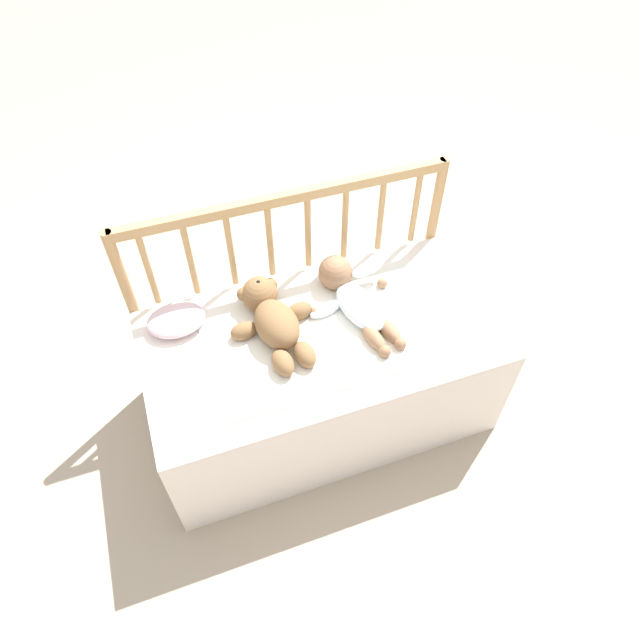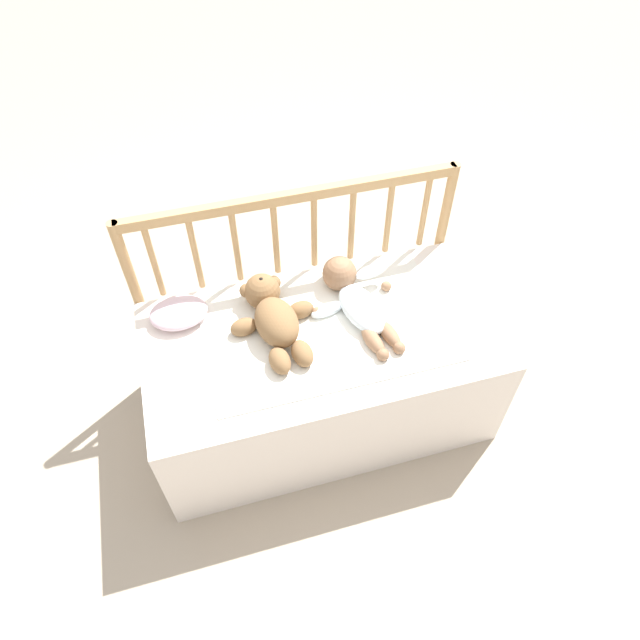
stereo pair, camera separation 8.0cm
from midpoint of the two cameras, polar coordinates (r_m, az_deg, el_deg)
The scene contains 7 objects.
ground_plane at distance 2.23m, azimuth -0.92°, elevation -8.68°, with size 12.00×12.00×0.00m, color tan.
crib_mattress at distance 2.05m, azimuth -1.00°, elevation -5.41°, with size 1.17×0.62×0.44m.
crib_rail at distance 2.02m, azimuth -4.20°, elevation 7.32°, with size 1.17×0.04×0.78m.
blanket at distance 1.89m, azimuth -0.69°, elevation -0.62°, with size 0.80×0.52×0.01m.
teddy_bear at distance 1.86m, azimuth -5.98°, elevation 0.18°, with size 0.29×0.39×0.12m.
baby at distance 1.93m, azimuth 2.16°, elevation 2.30°, with size 0.31×0.43×0.12m.
small_pillow at distance 1.95m, azimuth -15.33°, elevation -0.01°, with size 0.19×0.15×0.06m.
Camera 1 is at (-0.40, -1.12, 1.89)m, focal length 32.00 mm.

